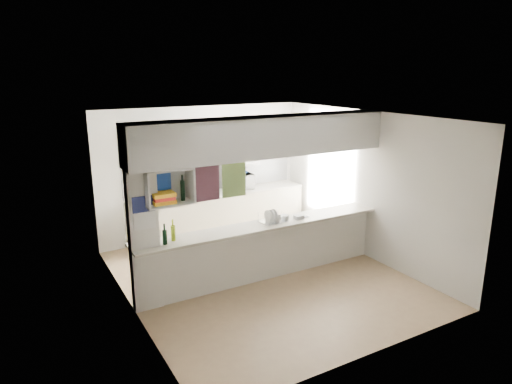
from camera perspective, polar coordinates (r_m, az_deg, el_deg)
floor at (r=7.53m, az=0.92°, el=-10.68°), size 4.80×4.80×0.00m
ceiling at (r=6.82m, az=1.01°, el=9.43°), size 4.80×4.80×0.00m
wall_back at (r=9.15m, az=-6.71°, el=2.50°), size 4.20×0.00×4.20m
wall_left at (r=6.31m, az=-15.73°, el=-3.69°), size 0.00×4.80×4.80m
wall_right at (r=8.30m, az=13.55°, el=0.89°), size 0.00×4.80×4.80m
servery_partition at (r=6.89m, az=-0.27°, el=1.55°), size 4.20×0.50×2.60m
cubby_shelf at (r=6.27m, az=-11.14°, el=0.40°), size 0.65×0.35×0.50m
kitchen_run at (r=9.09m, az=-5.04°, el=-0.62°), size 3.60×0.63×2.24m
microwave at (r=9.25m, az=-2.20°, el=1.30°), size 0.59×0.42×0.31m
bowl at (r=9.19m, az=-1.94°, el=2.42°), size 0.26×0.26×0.06m
dish_rack at (r=7.26m, az=2.14°, el=-3.11°), size 0.42×0.33×0.22m
cup at (r=7.22m, az=2.70°, el=-3.38°), size 0.15×0.15×0.11m
wine_bottles at (r=6.52m, az=-10.81°, el=-5.24°), size 0.22×0.15×0.31m
plastic_tubs at (r=7.42m, az=4.33°, el=-3.15°), size 0.49×0.23×0.07m
utensil_jar at (r=9.04m, az=-5.36°, el=0.40°), size 0.11×0.11×0.15m
knife_block at (r=8.89m, az=-8.11°, el=0.23°), size 0.10×0.08×0.20m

